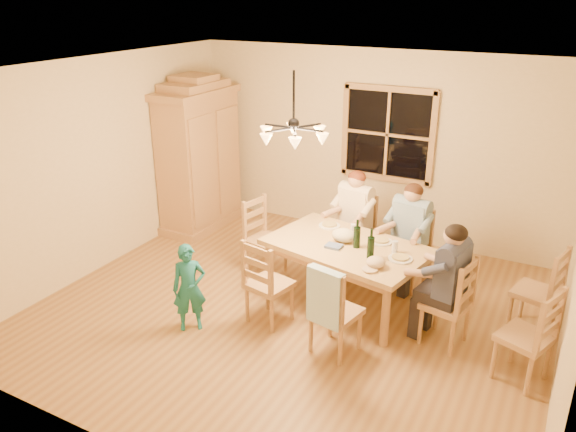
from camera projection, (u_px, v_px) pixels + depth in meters
The scene contains 31 objects.
floor at pixel (293, 310), 6.46m from camera, with size 5.50×5.50×0.00m, color olive.
ceiling at pixel (294, 70), 5.45m from camera, with size 5.50×5.00×0.02m, color white.
wall_back at pixel (374, 146), 8.00m from camera, with size 5.50×0.02×2.70m, color beige.
wall_left at pixel (102, 165), 7.15m from camera, with size 0.02×5.00×2.70m, color beige.
window at pixel (388, 134), 7.81m from camera, with size 1.30×0.06×1.30m.
chandelier at pixel (294, 133), 5.68m from camera, with size 0.77×0.68×0.71m.
armoire at pixel (200, 159), 8.43m from camera, with size 0.66×1.40×2.30m.
dining_table at pixel (347, 253), 6.36m from camera, with size 1.94×1.41×0.76m.
chair_far_left at pixel (353, 246), 7.34m from camera, with size 0.51×0.50×0.99m.
chair_far_right at pixel (407, 264), 6.88m from camera, with size 0.51×0.50×0.99m.
chair_near_left at pixel (269, 296), 6.15m from camera, with size 0.51×0.50×0.99m.
chair_near_right at pixel (335, 325), 5.63m from camera, with size 0.51×0.50×0.99m.
chair_end_left at pixel (266, 251), 7.21m from camera, with size 0.50×0.51×0.99m.
chair_end_right at pixel (445, 317), 5.77m from camera, with size 0.50×0.51×0.99m.
adult_woman at pixel (355, 208), 7.14m from camera, with size 0.46×0.49×0.87m.
adult_plaid_man at pixel (410, 223), 6.68m from camera, with size 0.46×0.49×0.87m.
adult_slate_man at pixel (450, 270), 5.57m from camera, with size 0.49×0.46×0.87m.
towel at pixel (325, 298), 5.35m from camera, with size 0.38×0.10×0.58m, color #B0D8EF.
wine_bottle_a at pixel (357, 234), 6.19m from camera, with size 0.08×0.08×0.33m, color black.
wine_bottle_b at pixel (371, 244), 5.94m from camera, with size 0.08×0.08×0.33m, color black.
plate_woman at pixel (329, 226), 6.80m from camera, with size 0.26×0.26×0.02m, color white.
plate_plaid at pixel (381, 242), 6.37m from camera, with size 0.26×0.26×0.02m, color white.
plate_slate at pixel (400, 259), 5.96m from camera, with size 0.26×0.26×0.02m, color white.
wine_glass_a at pixel (353, 230), 6.53m from camera, with size 0.06×0.06×0.14m, color silver.
wine_glass_b at pixel (395, 247), 6.09m from camera, with size 0.06×0.06×0.14m, color silver.
cap at pixel (376, 262), 5.79m from camera, with size 0.20×0.20×0.11m, color tan.
napkin at pixel (334, 246), 6.24m from camera, with size 0.18×0.14×0.03m, color #516395.
cloth_bundle at pixel (344, 235), 6.37m from camera, with size 0.28×0.22×0.15m, color beige.
child at pixel (189, 288), 5.95m from camera, with size 0.36×0.23×0.98m, color #1A6D77.
chair_spare_front at pixel (522, 351), 5.22m from camera, with size 0.55×0.56×0.99m.
chair_spare_back at pixel (533, 305), 5.99m from camera, with size 0.51×0.53×0.99m.
Camera 1 is at (2.57, -4.96, 3.43)m, focal length 35.00 mm.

